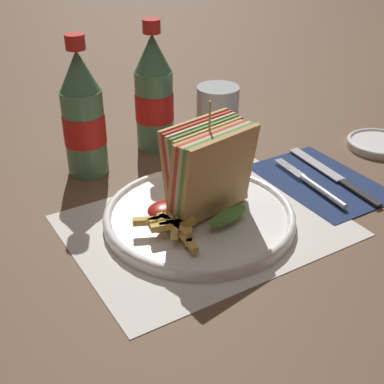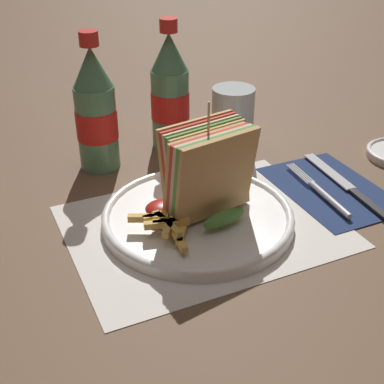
# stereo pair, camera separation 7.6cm
# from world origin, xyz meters

# --- Properties ---
(ground_plane) EXTENTS (4.00, 4.00, 0.00)m
(ground_plane) POSITION_xyz_m (0.00, 0.00, 0.00)
(ground_plane) COLOR brown
(placemat) EXTENTS (0.38, 0.28, 0.00)m
(placemat) POSITION_xyz_m (0.01, -0.03, 0.00)
(placemat) COLOR silver
(placemat) RESTS_ON ground_plane
(plate_main) EXTENTS (0.27, 0.27, 0.02)m
(plate_main) POSITION_xyz_m (0.01, -0.02, 0.01)
(plate_main) COLOR white
(plate_main) RESTS_ON ground_plane
(club_sandwich) EXTENTS (0.14, 0.11, 0.16)m
(club_sandwich) POSITION_xyz_m (0.02, -0.02, 0.08)
(club_sandwich) COLOR tan
(club_sandwich) RESTS_ON plate_main
(fries_pile) EXTENTS (0.09, 0.09, 0.02)m
(fries_pile) POSITION_xyz_m (-0.05, -0.04, 0.03)
(fries_pile) COLOR gold
(fries_pile) RESTS_ON plate_main
(ketchup_blob) EXTENTS (0.05, 0.04, 0.02)m
(ketchup_blob) POSITION_xyz_m (-0.04, 0.00, 0.03)
(ketchup_blob) COLOR maroon
(ketchup_blob) RESTS_ON plate_main
(napkin) EXTENTS (0.15, 0.21, 0.00)m
(napkin) POSITION_xyz_m (0.24, -0.02, 0.00)
(napkin) COLOR navy
(napkin) RESTS_ON ground_plane
(fork) EXTENTS (0.03, 0.17, 0.01)m
(fork) POSITION_xyz_m (0.21, -0.04, 0.01)
(fork) COLOR silver
(fork) RESTS_ON napkin
(knife) EXTENTS (0.03, 0.22, 0.00)m
(knife) POSITION_xyz_m (0.27, -0.02, 0.01)
(knife) COLOR black
(knife) RESTS_ON napkin
(coke_bottle_near) EXTENTS (0.07, 0.07, 0.23)m
(coke_bottle_near) POSITION_xyz_m (-0.07, 0.21, 0.10)
(coke_bottle_near) COLOR #4C7F5B
(coke_bottle_near) RESTS_ON ground_plane
(coke_bottle_far) EXTENTS (0.07, 0.07, 0.23)m
(coke_bottle_far) POSITION_xyz_m (0.07, 0.24, 0.10)
(coke_bottle_far) COLOR #4C7F5B
(coke_bottle_far) RESTS_ON ground_plane
(glass_near) EXTENTS (0.08, 0.08, 0.11)m
(glass_near) POSITION_xyz_m (0.17, 0.18, 0.05)
(glass_near) COLOR silver
(glass_near) RESTS_ON ground_plane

